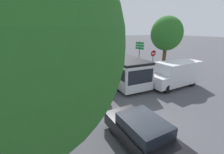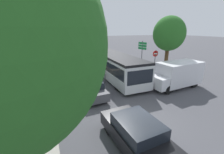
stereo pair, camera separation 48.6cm
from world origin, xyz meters
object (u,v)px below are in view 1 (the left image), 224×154
at_px(tree_left_far, 35,37).
at_px(tree_right_near, 167,35).
at_px(direction_sign_post, 140,49).
at_px(queued_car_tan, 80,71).
at_px(white_van, 176,73).
at_px(queued_car_black, 142,132).
at_px(queued_car_graphite, 91,89).
at_px(tree_left_mid, 21,47).
at_px(traffic_light, 104,58).
at_px(city_bus_rear, 55,46).
at_px(tree_left_near, 5,52).
at_px(queued_car_white, 67,60).
at_px(articulated_bus, 101,59).
at_px(no_entry_sign, 153,58).

relative_size(tree_left_far, tree_right_near, 1.00).
bearing_deg(direction_sign_post, queued_car_tan, -6.34).
distance_m(queued_car_tan, white_van, 9.77).
relative_size(queued_car_black, queued_car_graphite, 1.06).
height_order(queued_car_graphite, tree_left_mid, tree_left_mid).
xyz_separation_m(queued_car_tan, tree_left_far, (-3.87, 3.74, 3.53)).
distance_m(traffic_light, tree_left_mid, 6.64).
bearing_deg(queued_car_tan, traffic_light, -152.60).
xyz_separation_m(city_bus_rear, queued_car_graphite, (-0.25, -25.61, -0.73)).
bearing_deg(tree_left_far, traffic_light, -50.41).
height_order(white_van, traffic_light, traffic_light).
relative_size(tree_left_near, tree_left_mid, 1.22).
xyz_separation_m(queued_car_black, tree_left_mid, (-4.68, 7.61, 3.21)).
height_order(direction_sign_post, tree_left_far, tree_left_far).
distance_m(queued_car_white, tree_left_far, 5.57).
xyz_separation_m(articulated_bus, direction_sign_post, (5.28, -0.87, 1.07)).
relative_size(city_bus_rear, queued_car_black, 2.74).
relative_size(no_entry_sign, direction_sign_post, 0.78).
xyz_separation_m(articulated_bus, tree_left_near, (-7.66, -13.78, 3.20)).
bearing_deg(tree_left_mid, queued_car_graphite, -20.44).
relative_size(queued_car_graphite, white_van, 0.77).
height_order(articulated_bus, queued_car_black, articulated_bus).
bearing_deg(tree_left_far, queued_car_black, -75.87).
xyz_separation_m(city_bus_rear, queued_car_black, (0.13, -31.62, -0.69)).
bearing_deg(tree_right_near, queued_car_tan, 159.78).
xyz_separation_m(queued_car_black, traffic_light, (1.75, 8.34, 1.77)).
xyz_separation_m(city_bus_rear, queued_car_white, (-0.09, -14.06, -0.66)).
distance_m(queued_car_black, traffic_light, 8.71).
bearing_deg(no_entry_sign, direction_sign_post, 169.74).
height_order(tree_left_mid, tree_left_far, tree_left_far).
bearing_deg(direction_sign_post, city_bus_rear, -78.31).
distance_m(traffic_light, direction_sign_post, 7.93).
bearing_deg(queued_car_tan, tree_left_far, 43.87).
bearing_deg(tree_right_near, tree_left_near, -146.89).
xyz_separation_m(traffic_light, tree_left_near, (-6.05, -9.00, 2.20)).
distance_m(queued_car_tan, tree_left_mid, 6.85).
distance_m(queued_car_tan, no_entry_sign, 8.42).
bearing_deg(tree_left_near, traffic_light, 56.08).
distance_m(articulated_bus, city_bus_rear, 18.82).
bearing_deg(articulated_bus, queued_car_black, -13.20).
bearing_deg(tree_left_mid, tree_left_near, -87.32).
relative_size(tree_left_mid, tree_left_far, 0.94).
bearing_deg(queued_car_graphite, queued_car_white, -2.88).
xyz_separation_m(queued_car_black, tree_left_far, (-3.79, 15.05, 3.49)).
distance_m(queued_car_tan, direction_sign_post, 8.83).
bearing_deg(tree_left_far, tree_right_near, -28.79).
bearing_deg(queued_car_graphite, tree_right_near, -79.97).
distance_m(tree_left_far, tree_right_near, 14.60).
xyz_separation_m(articulated_bus, traffic_light, (-1.61, -4.79, 1.00)).
height_order(no_entry_sign, tree_left_near, tree_left_near).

